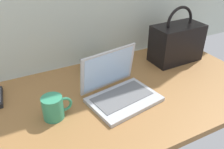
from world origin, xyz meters
TOP-DOWN VIEW (x-y plane):
  - desk at (0.00, 0.00)m, footprint 1.60×0.76m
  - laptop at (0.05, -0.02)m, footprint 0.34×0.30m
  - coffee_mug at (-0.25, -0.02)m, footprint 0.13×0.09m
  - handbag at (0.55, 0.16)m, footprint 0.30×0.17m
  - book_stack at (0.09, 0.25)m, footprint 0.20×0.15m

SIDE VIEW (x-z plane):
  - desk at x=0.00m, z-range 0.00..0.03m
  - book_stack at x=0.09m, z-range 0.03..0.09m
  - laptop at x=0.05m, z-range -0.03..0.18m
  - coffee_mug at x=-0.25m, z-range 0.03..0.13m
  - handbag at x=0.55m, z-range -0.02..0.31m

